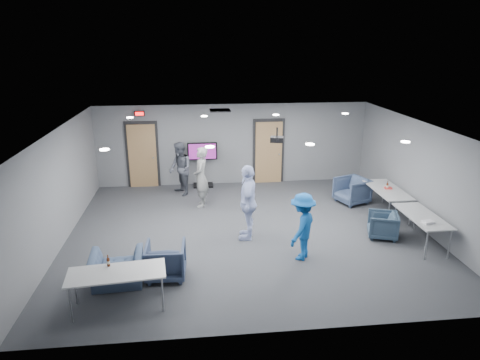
{
  "coord_description": "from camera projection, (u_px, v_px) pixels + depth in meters",
  "views": [
    {
      "loc": [
        -1.3,
        -9.93,
        4.65
      ],
      "look_at": [
        -0.14,
        0.6,
        1.2
      ],
      "focal_mm": 32.0,
      "sensor_mm": 36.0,
      "label": 1
    }
  ],
  "objects": [
    {
      "name": "wrapper",
      "position": [
        428.0,
        222.0,
        9.64
      ],
      "size": [
        0.27,
        0.22,
        0.06
      ],
      "primitive_type": "cube",
      "rotation": [
        0.0,
        0.0,
        0.23
      ],
      "color": "silver",
      "rests_on": "table_right_b"
    },
    {
      "name": "chair_right_a",
      "position": [
        352.0,
        191.0,
        12.78
      ],
      "size": [
        1.1,
        1.08,
        0.78
      ],
      "primitive_type": "imported",
      "rotation": [
        0.0,
        0.0,
        -1.21
      ],
      "color": "#3D4D6A",
      "rests_on": "floor"
    },
    {
      "name": "person_a",
      "position": [
        201.0,
        177.0,
        12.41
      ],
      "size": [
        0.5,
        0.69,
        1.77
      ],
      "primitive_type": "imported",
      "rotation": [
        0.0,
        0.0,
        -1.7
      ],
      "color": "gray",
      "rests_on": "floor"
    },
    {
      "name": "chair_front_b",
      "position": [
        117.0,
        269.0,
        8.49
      ],
      "size": [
        1.07,
        0.95,
        0.66
      ],
      "primitive_type": "imported",
      "rotation": [
        0.0,
        0.0,
        3.21
      ],
      "color": "#3B4B66",
      "rests_on": "floor"
    },
    {
      "name": "chair_front_a",
      "position": [
        166.0,
        260.0,
        8.75
      ],
      "size": [
        0.82,
        0.84,
        0.74
      ],
      "primitive_type": "imported",
      "rotation": [
        0.0,
        0.0,
        3.11
      ],
      "color": "#374460",
      "rests_on": "floor"
    },
    {
      "name": "person_b",
      "position": [
        180.0,
        169.0,
        13.35
      ],
      "size": [
        0.91,
        1.01,
        1.69
      ],
      "primitive_type": "imported",
      "rotation": [
        0.0,
        0.0,
        -1.16
      ],
      "color": "#515561",
      "rests_on": "floor"
    },
    {
      "name": "hvac_diffuser",
      "position": [
        220.0,
        110.0,
        12.72
      ],
      "size": [
        0.6,
        0.6,
        0.03
      ],
      "primitive_type": "cube",
      "color": "black",
      "rests_on": "ceiling"
    },
    {
      "name": "floor",
      "position": [
        248.0,
        231.0,
        10.96
      ],
      "size": [
        9.0,
        9.0,
        0.0
      ],
      "primitive_type": "plane",
      "color": "#383A40",
      "rests_on": "ground"
    },
    {
      "name": "door_right",
      "position": [
        269.0,
        152.0,
        14.49
      ],
      "size": [
        1.06,
        0.17,
        2.24
      ],
      "color": "black",
      "rests_on": "wall_back"
    },
    {
      "name": "downlights",
      "position": [
        249.0,
        128.0,
        10.12
      ],
      "size": [
        6.18,
        3.78,
        0.02
      ],
      "color": "white",
      "rests_on": "ceiling"
    },
    {
      "name": "tv_stand",
      "position": [
        203.0,
        162.0,
        14.13
      ],
      "size": [
        0.98,
        0.47,
        1.5
      ],
      "color": "black",
      "rests_on": "floor"
    },
    {
      "name": "bottle_right",
      "position": [
        387.0,
        186.0,
        11.86
      ],
      "size": [
        0.06,
        0.06,
        0.24
      ],
      "color": "#52220E",
      "rests_on": "table_right_a"
    },
    {
      "name": "wall_right",
      "position": [
        421.0,
        176.0,
        11.01
      ],
      "size": [
        0.02,
        8.0,
        2.7
      ],
      "primitive_type": "cube",
      "color": "slate",
      "rests_on": "floor"
    },
    {
      "name": "wall_back",
      "position": [
        233.0,
        144.0,
        14.32
      ],
      "size": [
        9.0,
        0.02,
        2.7
      ],
      "primitive_type": "cube",
      "color": "slate",
      "rests_on": "floor"
    },
    {
      "name": "wall_left",
      "position": [
        59.0,
        188.0,
        10.07
      ],
      "size": [
        0.02,
        8.0,
        2.7
      ],
      "primitive_type": "cube",
      "color": "slate",
      "rests_on": "floor"
    },
    {
      "name": "exit_sign",
      "position": [
        140.0,
        114.0,
        13.6
      ],
      "size": [
        0.32,
        0.08,
        0.16
      ],
      "color": "black",
      "rests_on": "wall_back"
    },
    {
      "name": "table_front_left",
      "position": [
        117.0,
        274.0,
        7.62
      ],
      "size": [
        1.78,
        0.89,
        0.73
      ],
      "rotation": [
        0.0,
        0.0,
        0.1
      ],
      "color": "#B2B5B6",
      "rests_on": "floor"
    },
    {
      "name": "snack_box",
      "position": [
        388.0,
        188.0,
        11.9
      ],
      "size": [
        0.22,
        0.16,
        0.04
      ],
      "primitive_type": "cube",
      "rotation": [
        0.0,
        0.0,
        -0.15
      ],
      "color": "#DB3B36",
      "rests_on": "table_right_a"
    },
    {
      "name": "person_c",
      "position": [
        248.0,
        202.0,
        10.34
      ],
      "size": [
        0.66,
        1.16,
        1.87
      ],
      "primitive_type": "imported",
      "rotation": [
        0.0,
        0.0,
        -1.77
      ],
      "color": "#C6D3FF",
      "rests_on": "floor"
    },
    {
      "name": "door_left",
      "position": [
        143.0,
        155.0,
        14.05
      ],
      "size": [
        1.06,
        0.17,
        2.24
      ],
      "color": "black",
      "rests_on": "wall_back"
    },
    {
      "name": "chair_right_b",
      "position": [
        383.0,
        225.0,
        10.55
      ],
      "size": [
        0.88,
        0.87,
        0.64
      ],
      "primitive_type": "imported",
      "rotation": [
        0.0,
        0.0,
        -1.9
      ],
      "color": "#324456",
      "rests_on": "floor"
    },
    {
      "name": "projector",
      "position": [
        277.0,
        139.0,
        10.25
      ],
      "size": [
        0.37,
        0.34,
        0.35
      ],
      "rotation": [
        0.0,
        0.0,
        -0.25
      ],
      "color": "black",
      "rests_on": "ceiling"
    },
    {
      "name": "bottle_front",
      "position": [
        108.0,
        262.0,
        7.79
      ],
      "size": [
        0.06,
        0.06,
        0.23
      ],
      "color": "#52220E",
      "rests_on": "table_front_left"
    },
    {
      "name": "ceiling",
      "position": [
        249.0,
        127.0,
        10.12
      ],
      "size": [
        9.0,
        9.0,
        0.0
      ],
      "primitive_type": "plane",
      "rotation": [
        3.14,
        0.0,
        0.0
      ],
      "color": "silver",
      "rests_on": "wall_back"
    },
    {
      "name": "table_right_b",
      "position": [
        422.0,
        217.0,
        10.09
      ],
      "size": [
        0.71,
        1.7,
        0.73
      ],
      "rotation": [
        0.0,
        0.0,
        1.57
      ],
      "color": "#B2B5B6",
      "rests_on": "floor"
    },
    {
      "name": "wall_front",
      "position": [
        281.0,
        260.0,
        6.76
      ],
      "size": [
        9.0,
        0.02,
        2.7
      ],
      "primitive_type": "cube",
      "color": "slate",
      "rests_on": "floor"
    },
    {
      "name": "person_d",
      "position": [
        302.0,
        227.0,
        9.38
      ],
      "size": [
        1.03,
        1.14,
        1.53
      ],
      "primitive_type": "imported",
      "rotation": [
        0.0,
        0.0,
        -2.18
      ],
      "color": "#1A59AA",
      "rests_on": "floor"
    },
    {
      "name": "table_right_a",
      "position": [
        387.0,
        191.0,
        11.89
      ],
      "size": [
        0.76,
        1.83,
        0.73
      ],
      "rotation": [
        0.0,
        0.0,
        1.57
      ],
      "color": "#B2B5B6",
      "rests_on": "floor"
    }
  ]
}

